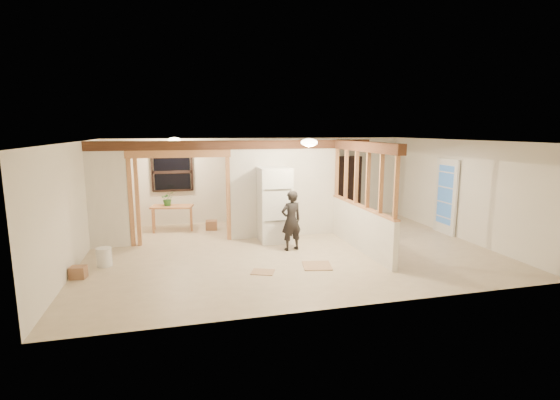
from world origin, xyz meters
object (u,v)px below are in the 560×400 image
object	(u,v)px
woman	(291,220)
shop_vac	(112,227)
work_table	(173,218)
bookshelf	(345,187)
refrigerator	(274,205)

from	to	relation	value
woman	shop_vac	distance (m)	4.52
work_table	bookshelf	size ratio (longest dim) A/B	0.57
bookshelf	work_table	bearing A→B (deg)	-174.71
work_table	refrigerator	bearing A→B (deg)	-23.34
refrigerator	bookshelf	xyz separation A→B (m)	(2.83, 2.25, 0.04)
woman	work_table	xyz separation A→B (m)	(-2.67, 2.59, -0.35)
refrigerator	bookshelf	bearing A→B (deg)	38.48
woman	shop_vac	xyz separation A→B (m)	(-4.12, 1.84, -0.35)
refrigerator	work_table	size ratio (longest dim) A/B	1.68
woman	work_table	distance (m)	3.74
shop_vac	work_table	bearing A→B (deg)	27.55
woman	shop_vac	size ratio (longest dim) A/B	2.03
shop_vac	bookshelf	xyz separation A→B (m)	(6.75, 1.24, 0.62)
bookshelf	refrigerator	bearing A→B (deg)	-141.52
refrigerator	woman	world-z (taller)	refrigerator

